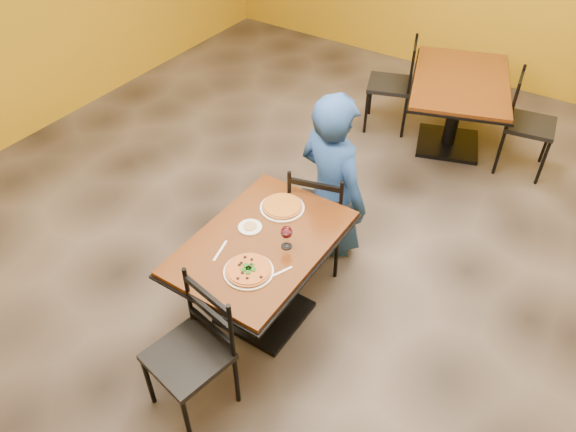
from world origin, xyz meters
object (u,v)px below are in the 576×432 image
Objects in this scene: table_main at (263,261)px; plate_main at (249,272)px; pizza_far at (282,206)px; chair_main_near at (188,358)px; chair_main_far at (320,211)px; pizza_main at (249,270)px; table_second at (458,97)px; plate_far at (282,208)px; chair_second_right at (530,125)px; side_plate at (250,227)px; diner at (333,174)px; wine_glass at (287,236)px; chair_second_left at (390,85)px.

plate_main is (0.10, -0.27, 0.20)m from table_main.
chair_main_near is at bearing -84.87° from pizza_far.
plate_main reaches higher than table_main.
chair_main_far is 0.52m from pizza_far.
plate_main is 1.09× the size of pizza_main.
plate_main is (-0.21, -3.15, 0.19)m from table_second.
plate_far is (-0.16, 0.61, -0.02)m from pizza_main.
chair_main_far is at bearing 79.34° from plate_far.
plate_far is at bearing 147.67° from chair_second_right.
plate_far is at bearing 64.10° from chair_main_far.
table_second is 1.64× the size of chair_second_right.
plate_far is 0.29m from side_plate.
plate_main is at bearing -75.03° from pizza_far.
plate_far and side_plate have the same top height.
side_plate is (-0.13, 0.06, 0.20)m from table_main.
diner reaches higher than chair_main_near.
chair_second_right is at bearing 66.62° from pizza_far.
table_second is 2.85m from wine_glass.
pizza_far is at bearing 64.10° from chair_main_far.
chair_second_left is at bearing 95.65° from side_plate.
plate_main is 0.02m from pizza_main.
chair_main_near is 3.34× the size of pizza_far.
table_second is 2.57m from pizza_far.
table_main is at bearing -78.75° from plate_far.
chair_second_left is 3.20m from pizza_main.
pizza_far is (-0.00, 0.00, 0.02)m from plate_far.
plate_far is (-0.08, -0.41, 0.29)m from chair_main_far.
chair_second_left is 1.01× the size of chair_second_right.
chair_second_left is 2.91m from wine_glass.
chair_second_left is 3.13× the size of plate_far.
plate_main is 1.72× the size of wine_glass.
pizza_far is (-0.08, -0.41, 0.31)m from chair_main_far.
pizza_main is at bearing -75.03° from pizza_far.
table_main is 0.35m from plate_main.
diner is 0.62m from pizza_far.
chair_second_left is 3.47× the size of pizza_far.
table_second is 0.72m from chair_second_right.
diner is (-1.04, -1.92, 0.21)m from chair_second_right.
chair_main_near is 0.62m from pizza_main.
plate_far is at bearing 0.00° from pizza_far.
table_main is at bearing 74.10° from chair_main_far.
chair_second_left is 2.57m from plate_far.
plate_far is (0.35, -2.53, 0.27)m from chair_second_left.
chair_main_near is 5.85× the size of side_plate.
table_second is at bearing 86.18° from plate_main.
chair_second_right is (1.44, 0.00, -0.00)m from chair_second_left.
chair_second_left is 3.42× the size of pizza_main.
side_plate is (-1.16, -2.82, 0.27)m from chair_second_right.
plate_main is at bearing -102.47° from wine_glass.
chair_main_near is at bearing 106.80° from diner.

